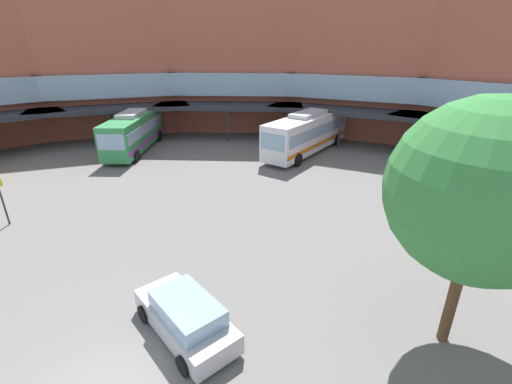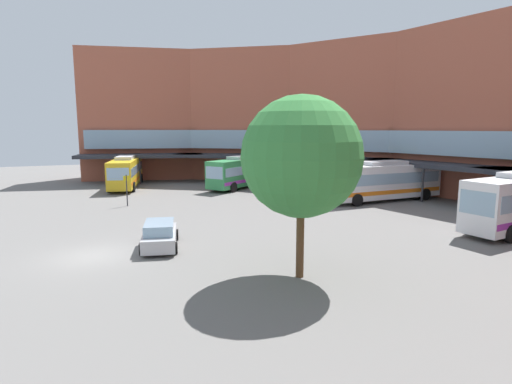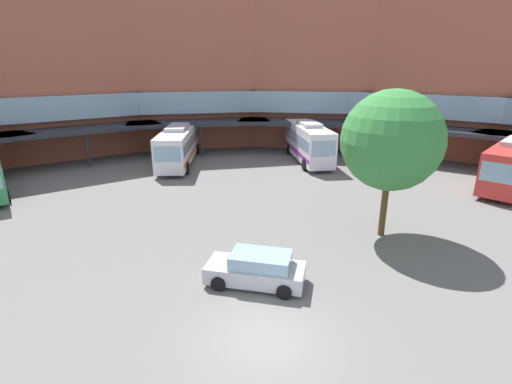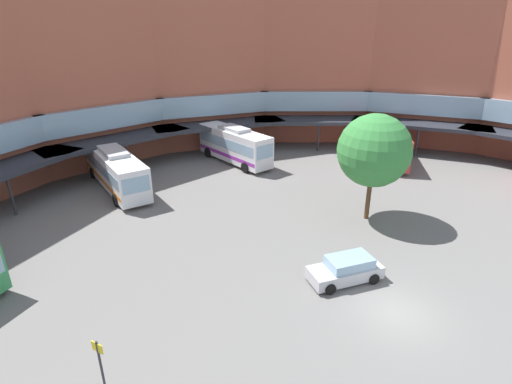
% 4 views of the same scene
% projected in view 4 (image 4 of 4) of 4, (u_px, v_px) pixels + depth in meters
% --- Properties ---
extents(ground_plane, '(121.78, 121.78, 0.00)m').
position_uv_depth(ground_plane, '(397.00, 313.00, 21.21)').
color(ground_plane, slate).
extents(station_building, '(79.22, 40.67, 16.74)m').
position_uv_depth(station_building, '(198.00, 98.00, 36.06)').
color(station_building, '#AD5942').
rests_on(station_building, ground).
extents(bus_1, '(9.37, 9.64, 3.87)m').
position_uv_depth(bus_1, '(391.00, 143.00, 44.20)').
color(bus_1, red).
rests_on(bus_1, ground).
extents(bus_2, '(3.01, 11.74, 3.76)m').
position_uv_depth(bus_2, '(116.00, 169.00, 36.53)').
color(bus_2, white).
rests_on(bus_2, ground).
extents(bus_3, '(3.72, 10.30, 3.98)m').
position_uv_depth(bus_3, '(235.00, 145.00, 43.43)').
color(bus_3, white).
rests_on(bus_3, ground).
extents(parked_car, '(4.70, 2.80, 1.53)m').
position_uv_depth(parked_car, '(346.00, 269.00, 23.63)').
color(parked_car, '#B7B7BC').
rests_on(parked_car, ground).
extents(plaza_tree, '(5.45, 5.45, 8.28)m').
position_uv_depth(plaza_tree, '(374.00, 151.00, 29.35)').
color(plaza_tree, brown).
rests_on(plaza_tree, ground).
extents(stop_sign_post, '(0.31, 0.55, 2.76)m').
position_uv_depth(stop_sign_post, '(100.00, 362.00, 15.95)').
color(stop_sign_post, '#2D2D33').
rests_on(stop_sign_post, ground).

